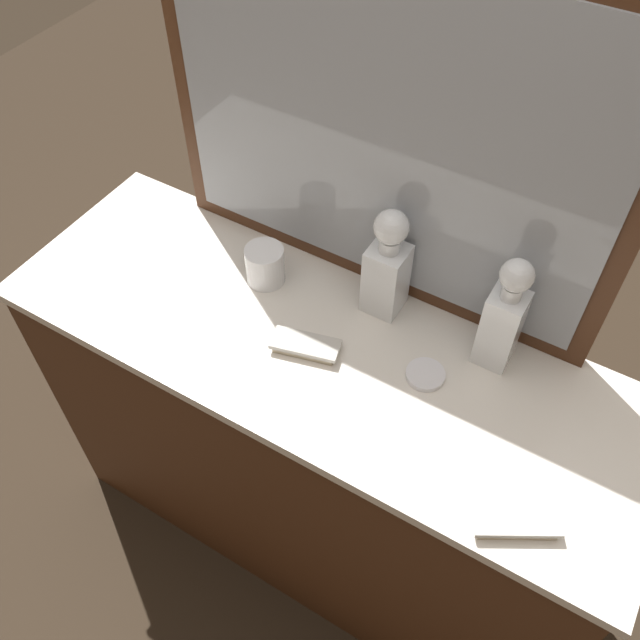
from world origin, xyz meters
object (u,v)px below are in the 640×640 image
Objects in this scene: crystal_decanter_center at (502,323)px; porcelain_dish at (425,375)px; silver_brush_rear at (305,346)px; silver_brush_front at (516,523)px; crystal_decanter_rear at (387,271)px; crystal_tumbler_front at (265,266)px.

crystal_decanter_center is 3.44× the size of porcelain_dish.
crystal_decanter_center is 1.80× the size of silver_brush_rear.
crystal_decanter_center is 0.19m from porcelain_dish.
silver_brush_front is 0.54m from silver_brush_rear.
crystal_decanter_rear is 0.26m from crystal_decanter_center.
porcelain_dish is at bearing -8.24° from crystal_tumbler_front.
crystal_tumbler_front is 0.57× the size of silver_brush_front.
silver_brush_rear is 0.25m from porcelain_dish.
crystal_decanter_rear is at bearing 141.95° from silver_brush_front.
porcelain_dish is (-0.10, -0.12, -0.11)m from crystal_decanter_center.
silver_brush_front and silver_brush_rear have the same top height.
crystal_decanter_center is at bearing 117.82° from silver_brush_front.
crystal_decanter_center is 1.75× the size of silver_brush_front.
crystal_tumbler_front reaches higher than silver_brush_rear.
crystal_decanter_center is 0.54m from crystal_tumbler_front.
silver_brush_rear is at bearing -164.93° from porcelain_dish.
crystal_tumbler_front is at bearing -166.19° from crystal_decanter_rear.
crystal_decanter_center is 0.40m from silver_brush_rear.
crystal_decanter_rear is at bearing 66.94° from silver_brush_rear.
crystal_tumbler_front reaches higher than silver_brush_front.
crystal_decanter_center is 3.06× the size of crystal_tumbler_front.
porcelain_dish is (0.16, -0.13, -0.10)m from crystal_decanter_rear.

